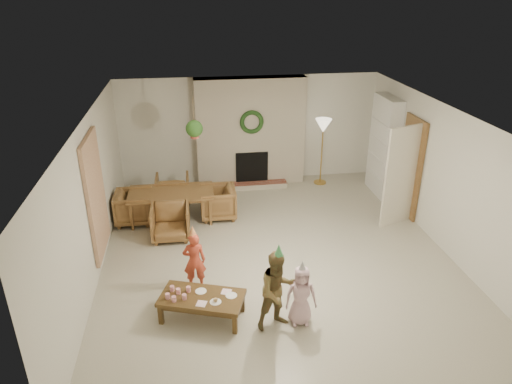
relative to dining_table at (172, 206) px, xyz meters
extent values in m
plane|color=#B7B29E|center=(1.83, -1.61, -0.30)|extent=(7.00, 7.00, 0.00)
plane|color=white|center=(1.83, -1.61, 2.20)|extent=(7.00, 7.00, 0.00)
plane|color=silver|center=(1.83, 1.89, 0.95)|extent=(7.00, 0.00, 7.00)
plane|color=silver|center=(1.83, -5.11, 0.95)|extent=(7.00, 0.00, 7.00)
plane|color=silver|center=(-1.17, -1.61, 0.95)|extent=(0.00, 7.00, 7.00)
plane|color=silver|center=(4.83, -1.61, 0.95)|extent=(0.00, 7.00, 7.00)
cube|color=#4F2914|center=(1.83, 1.69, 0.95)|extent=(2.50, 0.40, 2.50)
cube|color=maroon|center=(1.83, 1.34, -0.24)|extent=(1.60, 0.30, 0.12)
cube|color=black|center=(1.83, 1.51, 0.15)|extent=(0.75, 0.12, 0.75)
torus|color=#183C16|center=(1.83, 1.46, 1.25)|extent=(0.54, 0.10, 0.54)
cylinder|color=gold|center=(3.47, 1.39, -0.28)|extent=(0.29, 0.29, 0.03)
cylinder|color=gold|center=(3.47, 1.39, 0.44)|extent=(0.03, 0.03, 1.42)
cone|color=beige|center=(3.47, 1.39, 1.12)|extent=(0.38, 0.38, 0.32)
cube|color=white|center=(4.67, 0.69, 0.80)|extent=(0.30, 1.00, 2.20)
cube|color=white|center=(4.65, 0.69, 0.15)|extent=(0.30, 0.92, 0.03)
cube|color=white|center=(4.65, 0.69, 0.55)|extent=(0.30, 0.92, 0.03)
cube|color=white|center=(4.65, 0.69, 0.95)|extent=(0.30, 0.92, 0.03)
cube|color=white|center=(4.65, 0.69, 1.35)|extent=(0.30, 0.92, 0.03)
cube|color=maroon|center=(4.63, 0.54, 0.29)|extent=(0.20, 0.40, 0.24)
cube|color=#296399|center=(4.63, 0.74, 0.69)|extent=(0.20, 0.44, 0.24)
cube|color=#B36E26|center=(4.63, 0.59, 1.08)|extent=(0.20, 0.36, 0.22)
cube|color=brown|center=(4.79, -0.41, 0.72)|extent=(0.05, 0.86, 2.04)
cube|color=beige|center=(4.41, -0.79, 0.70)|extent=(0.77, 0.32, 2.00)
cube|color=#CFB492|center=(-1.13, -1.41, 0.95)|extent=(0.06, 1.20, 2.00)
imported|color=brown|center=(0.00, 0.00, 0.00)|extent=(1.70, 0.96, 0.59)
imported|color=brown|center=(-0.01, -0.74, 0.03)|extent=(0.71, 0.73, 0.65)
imported|color=brown|center=(0.01, 0.74, 0.03)|extent=(0.71, 0.73, 0.65)
imported|color=brown|center=(-0.74, 0.01, 0.03)|extent=(0.73, 0.71, 0.65)
imported|color=brown|center=(0.93, -0.01, 0.03)|extent=(0.73, 0.71, 0.65)
cylinder|color=tan|center=(0.53, -0.11, 1.85)|extent=(0.01, 0.01, 0.70)
cylinder|color=#993D31|center=(0.53, -0.11, 1.50)|extent=(0.16, 0.16, 0.12)
sphere|color=#23501A|center=(0.53, -0.11, 1.62)|extent=(0.32, 0.32, 0.32)
cube|color=#4E371A|center=(0.47, -3.13, 0.04)|extent=(1.31, 0.94, 0.05)
cube|color=#4E371A|center=(0.47, -3.13, -0.02)|extent=(1.19, 0.83, 0.07)
cube|color=#4E371A|center=(-0.11, -3.18, -0.14)|extent=(0.08, 0.08, 0.31)
cube|color=#4E371A|center=(0.90, -3.53, -0.14)|extent=(0.08, 0.08, 0.31)
cube|color=#4E371A|center=(0.05, -2.73, -0.14)|extent=(0.08, 0.08, 0.31)
cube|color=#4E371A|center=(1.06, -3.08, -0.14)|extent=(0.08, 0.08, 0.31)
cylinder|color=white|center=(0.00, -3.11, 0.11)|extent=(0.08, 0.08, 0.08)
cylinder|color=white|center=(0.06, -2.94, 0.11)|extent=(0.08, 0.08, 0.08)
cylinder|color=white|center=(0.09, -3.19, 0.11)|extent=(0.08, 0.08, 0.08)
cylinder|color=white|center=(0.15, -3.02, 0.11)|extent=(0.08, 0.08, 0.08)
cylinder|color=white|center=(0.23, -3.16, 0.11)|extent=(0.08, 0.08, 0.08)
cylinder|color=white|center=(0.29, -2.99, 0.11)|extent=(0.08, 0.08, 0.08)
cylinder|color=white|center=(0.47, -3.01, 0.07)|extent=(0.21, 0.21, 0.01)
cylinder|color=white|center=(0.66, -3.29, 0.07)|extent=(0.21, 0.21, 0.01)
cylinder|color=white|center=(0.89, -3.18, 0.07)|extent=(0.21, 0.21, 0.01)
sphere|color=tan|center=(0.66, -3.29, 0.11)|extent=(0.08, 0.08, 0.06)
cube|color=#FFBBD7|center=(0.46, -3.30, 0.07)|extent=(0.17, 0.17, 0.01)
cube|color=#FFBBD7|center=(0.83, -3.08, 0.07)|extent=(0.17, 0.17, 0.01)
imported|color=#B33C26|center=(0.40, -2.39, 0.19)|extent=(0.36, 0.24, 0.97)
cone|color=gold|center=(0.40, -2.39, 0.71)|extent=(0.17, 0.17, 0.18)
imported|color=brown|center=(1.50, -3.46, 0.29)|extent=(0.67, 0.59, 1.18)
cone|color=#45A15A|center=(1.50, -3.46, 0.93)|extent=(0.15, 0.15, 0.19)
imported|color=beige|center=(1.83, -3.44, 0.16)|extent=(0.46, 0.31, 0.90)
cone|color=silver|center=(1.83, -3.44, 0.64)|extent=(0.14, 0.14, 0.16)
camera|label=1|loc=(0.44, -8.57, 4.12)|focal=32.72mm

